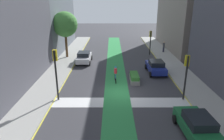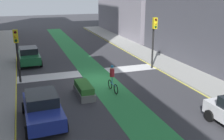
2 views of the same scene
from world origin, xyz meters
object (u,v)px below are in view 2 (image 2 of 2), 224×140
car_blue_right_far (42,108)px  cyclist_in_lane (112,78)px  car_green_right_near (29,56)px  median_planter (84,90)px  traffic_signal_near_right (17,46)px  traffic_signal_near_left (154,33)px

car_blue_right_far → cyclist_in_lane: bearing=-148.9°
car_green_right_near → median_planter: bearing=108.0°
traffic_signal_near_right → cyclist_in_lane: traffic_signal_near_right is taller
car_blue_right_far → cyclist_in_lane: size_ratio=2.29×
car_blue_right_far → median_planter: (-2.89, -2.78, -0.40)m
traffic_signal_near_left → median_planter: (7.29, 4.21, -2.77)m
car_green_right_near → cyclist_in_lane: 10.64m
cyclist_in_lane → traffic_signal_near_right: bearing=-32.9°
car_blue_right_far → traffic_signal_near_left: bearing=-145.5°
car_green_right_near → median_planter: 10.02m
traffic_signal_near_left → car_green_right_near: (10.39, -5.31, -2.37)m
car_blue_right_far → median_planter: bearing=-136.1°
median_planter → car_green_right_near: bearing=-72.0°
traffic_signal_near_left → car_blue_right_far: bearing=34.5°
traffic_signal_near_left → car_green_right_near: 11.91m
traffic_signal_near_right → median_planter: traffic_signal_near_right is taller
car_green_right_near → cyclist_in_lane: cyclist_in_lane is taller
traffic_signal_near_left → median_planter: traffic_signal_near_left is taller
traffic_signal_near_right → traffic_signal_near_left: 11.29m
traffic_signal_near_right → car_green_right_near: bearing=-99.5°
traffic_signal_near_right → car_blue_right_far: traffic_signal_near_right is taller
traffic_signal_near_right → median_planter: 6.25m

